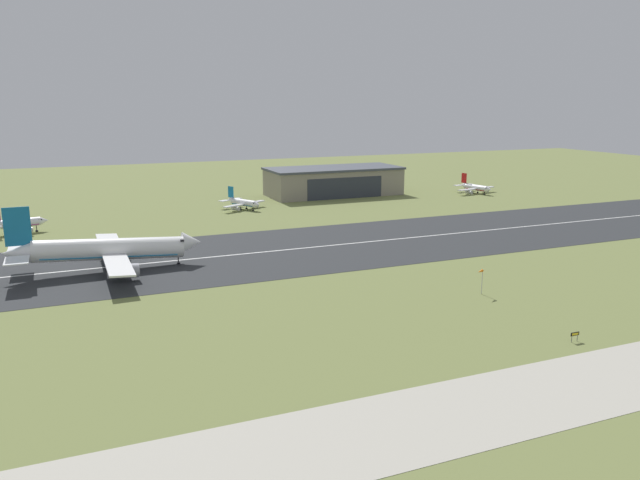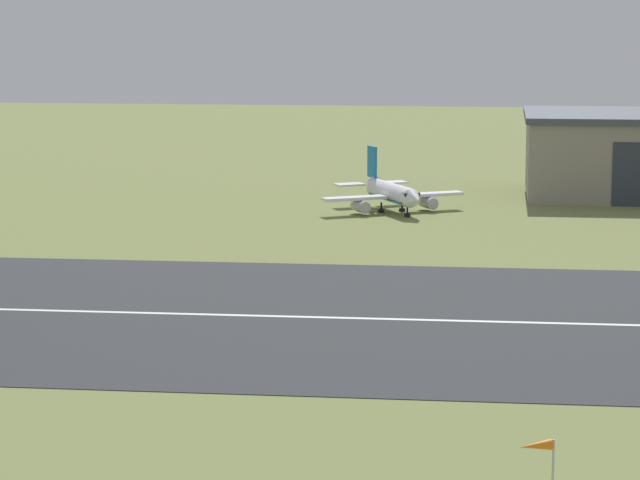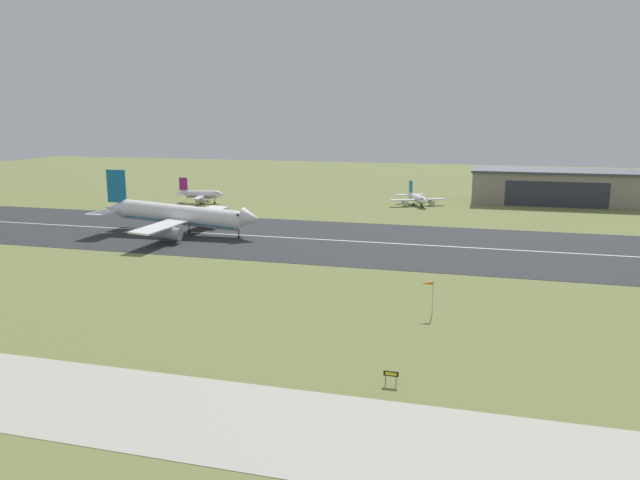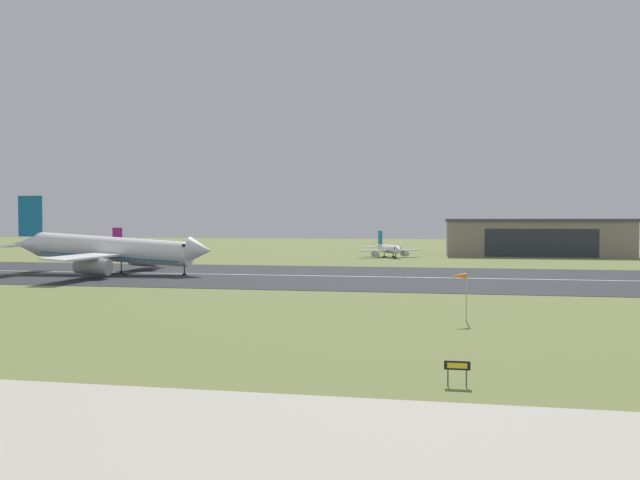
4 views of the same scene
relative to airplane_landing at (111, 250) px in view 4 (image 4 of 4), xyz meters
The scene contains 10 objects.
ground_plane 90.14m from the airplane_landing, 36.53° to the right, with size 627.19×627.19×0.00m, color olive.
runway_strip 72.58m from the airplane_landing, ahead, with size 387.19×53.12×0.06m, color #2B2D30.
runway_centreline 72.58m from the airplane_landing, ahead, with size 348.47×0.70×0.01m, color silver.
taxiway_road 115.93m from the airplane_landing, 51.36° to the right, with size 290.39×17.44×0.05m, color #B2AD9E.
hangar_building 134.41m from the airplane_landing, 42.42° to the left, with size 56.98×24.31×11.82m.
airplane_landing is the anchor object (origin of this frame).
airplane_parked_centre 59.52m from the airplane_landing, 111.21° to the left, with size 17.44×20.05×9.13m.
airplane_parked_east 88.19m from the airplane_landing, 52.83° to the left, with size 18.32×17.69×8.08m.
windsock_pole 85.60m from the airplane_landing, 35.75° to the right, with size 1.97×1.30×5.44m.
runway_sign 103.34m from the airplane_landing, 48.63° to the right, with size 1.77×0.13×1.71m.
Camera 4 is at (-5.75, -10.21, 11.33)m, focal length 35.00 mm.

